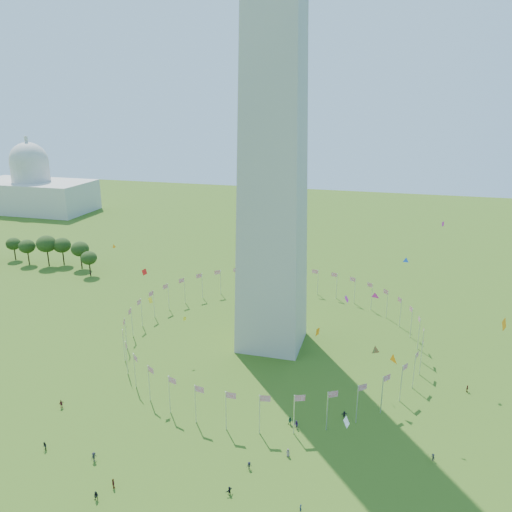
# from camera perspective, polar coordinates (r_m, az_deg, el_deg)

# --- Properties ---
(ground) EXTENTS (600.00, 600.00, 0.00)m
(ground) POSITION_cam_1_polar(r_m,az_deg,el_deg) (102.20, -5.33, -22.37)
(ground) COLOR #335513
(ground) RESTS_ON ground
(washington_monument) EXTENTS (16.80, 16.80, 169.00)m
(washington_monument) POSITION_cam_1_polar(r_m,az_deg,el_deg) (127.71, 2.20, 26.11)
(washington_monument) COLOR #B8B3A4
(washington_monument) RESTS_ON ground
(flag_ring) EXTENTS (80.24, 80.24, 9.00)m
(flag_ring) POSITION_cam_1_polar(r_m,az_deg,el_deg) (140.24, 1.82, -8.22)
(flag_ring) COLOR silver
(flag_ring) RESTS_ON ground
(capitol_building) EXTENTS (70.00, 35.00, 46.00)m
(capitol_building) POSITION_cam_1_polar(r_m,az_deg,el_deg) (330.85, -24.36, 8.65)
(capitol_building) COLOR beige
(capitol_building) RESTS_ON ground
(crowd) EXTENTS (88.61, 78.55, 1.96)m
(crowd) POSITION_cam_1_polar(r_m,az_deg,el_deg) (100.45, -4.03, -22.51)
(crowd) COLOR #58141A
(crowd) RESTS_ON ground
(kites_aloft) EXTENTS (112.79, 71.34, 33.81)m
(kites_aloft) POSITION_cam_1_polar(r_m,az_deg,el_deg) (109.87, 7.60, -8.18)
(kites_aloft) COLOR #CC2699
(kites_aloft) RESTS_ON ground
(tree_line_west) EXTENTS (54.99, 15.40, 12.43)m
(tree_line_west) POSITION_cam_1_polar(r_m,az_deg,el_deg) (220.41, -23.11, 0.32)
(tree_line_west) COLOR #2D4B19
(tree_line_west) RESTS_ON ground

